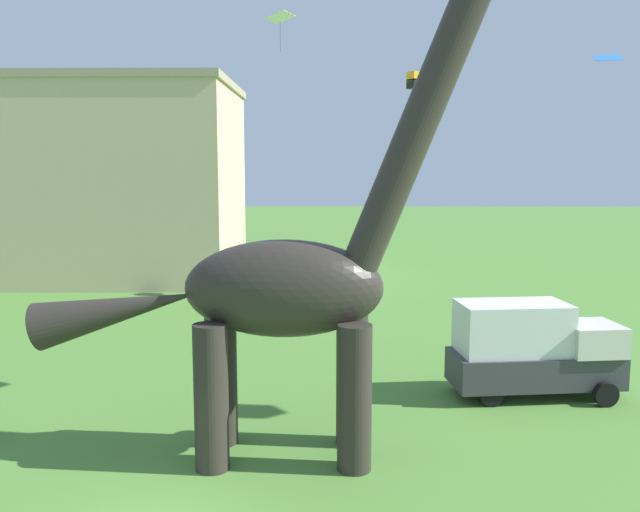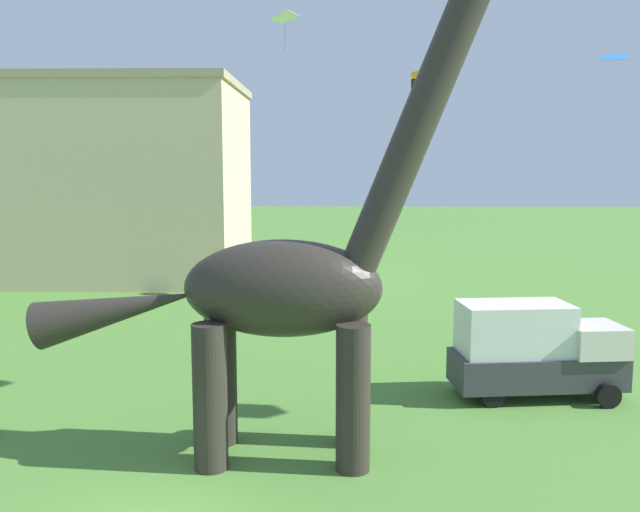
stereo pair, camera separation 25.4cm
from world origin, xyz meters
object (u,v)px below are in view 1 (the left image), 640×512
object	(u,v)px
parked_box_truck	(532,348)
kite_mid_center	(415,80)
kite_near_high	(280,17)
kite_high_right	(608,58)
dinosaur_sculpture	(282,288)

from	to	relation	value
parked_box_truck	kite_mid_center	bearing A→B (deg)	90.75
parked_box_truck	kite_mid_center	distance (m)	20.07
kite_near_high	kite_mid_center	distance (m)	8.28
kite_high_right	kite_mid_center	bearing A→B (deg)	161.73
kite_mid_center	kite_high_right	xyz separation A→B (m)	(9.50, -3.14, 0.73)
parked_box_truck	kite_near_high	bearing A→B (deg)	117.06
dinosaur_sculpture	kite_near_high	xyz separation A→B (m)	(-1.26, 19.25, 10.89)
kite_near_high	kite_high_right	xyz separation A→B (m)	(16.88, -0.76, -2.20)
dinosaur_sculpture	kite_mid_center	distance (m)	23.85
dinosaur_sculpture	kite_high_right	distance (m)	25.72
kite_mid_center	kite_high_right	size ratio (longest dim) A/B	0.61
dinosaur_sculpture	parked_box_truck	bearing A→B (deg)	39.88
parked_box_truck	kite_near_high	world-z (taller)	kite_near_high
dinosaur_sculpture	parked_box_truck	xyz separation A→B (m)	(8.09, 4.88, -2.92)
kite_high_right	dinosaur_sculpture	bearing A→B (deg)	-130.18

